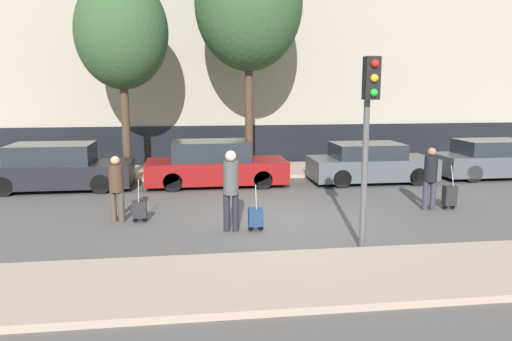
# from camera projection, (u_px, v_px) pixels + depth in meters

# --- Properties ---
(ground_plane) EXTENTS (80.00, 80.00, 0.00)m
(ground_plane) POSITION_uv_depth(u_px,v_px,m) (279.00, 221.00, 12.11)
(ground_plane) COLOR #565451
(sidewalk_near) EXTENTS (28.00, 2.50, 0.12)m
(sidewalk_near) POSITION_uv_depth(u_px,v_px,m) (320.00, 277.00, 8.43)
(sidewalk_near) COLOR tan
(sidewalk_near) RESTS_ON ground_plane
(sidewalk_far) EXTENTS (28.00, 3.00, 0.12)m
(sidewalk_far) POSITION_uv_depth(u_px,v_px,m) (246.00, 170.00, 18.93)
(sidewalk_far) COLOR tan
(sidewalk_far) RESTS_ON ground_plane
(building_facade) EXTENTS (28.00, 2.34, 9.03)m
(building_facade) POSITION_uv_depth(u_px,v_px,m) (237.00, 56.00, 21.44)
(building_facade) COLOR #A89E8C
(building_facade) RESTS_ON ground_plane
(parked_car_0) EXTENTS (4.50, 1.92, 1.45)m
(parked_car_0) POSITION_uv_depth(u_px,v_px,m) (57.00, 168.00, 15.70)
(parked_car_0) COLOR black
(parked_car_0) RESTS_ON ground_plane
(parked_car_1) EXTENTS (4.54, 1.79, 1.48)m
(parked_car_1) POSITION_uv_depth(u_px,v_px,m) (215.00, 165.00, 16.29)
(parked_car_1) COLOR maroon
(parked_car_1) RESTS_ON ground_plane
(parked_car_2) EXTENTS (4.13, 1.84, 1.33)m
(parked_car_2) POSITION_uv_depth(u_px,v_px,m) (370.00, 164.00, 16.88)
(parked_car_2) COLOR #4C5156
(parked_car_2) RESTS_ON ground_plane
(parked_car_3) EXTENTS (4.11, 1.80, 1.35)m
(parked_car_3) POSITION_uv_depth(u_px,v_px,m) (493.00, 160.00, 17.73)
(parked_car_3) COLOR #4C5156
(parked_car_3) RESTS_ON ground_plane
(pedestrian_left) EXTENTS (0.34, 0.34, 1.60)m
(pedestrian_left) POSITION_uv_depth(u_px,v_px,m) (116.00, 185.00, 11.91)
(pedestrian_left) COLOR #4C4233
(pedestrian_left) RESTS_ON ground_plane
(trolley_left) EXTENTS (0.34, 0.29, 1.06)m
(trolley_left) POSITION_uv_depth(u_px,v_px,m) (140.00, 209.00, 11.95)
(trolley_left) COLOR #262628
(trolley_left) RESTS_ON ground_plane
(pedestrian_center) EXTENTS (0.35, 0.34, 1.84)m
(pedestrian_center) POSITION_uv_depth(u_px,v_px,m) (231.00, 185.00, 11.11)
(pedestrian_center) COLOR #23232D
(pedestrian_center) RESTS_ON ground_plane
(trolley_center) EXTENTS (0.34, 0.29, 1.07)m
(trolley_center) POSITION_uv_depth(u_px,v_px,m) (256.00, 217.00, 11.23)
(trolley_center) COLOR navy
(trolley_center) RESTS_ON ground_plane
(pedestrian_right) EXTENTS (0.35, 0.34, 1.66)m
(pedestrian_right) POSITION_uv_depth(u_px,v_px,m) (430.00, 175.00, 13.07)
(pedestrian_right) COLOR #383347
(pedestrian_right) RESTS_ON ground_plane
(trolley_right) EXTENTS (0.34, 0.29, 1.18)m
(trolley_right) POSITION_uv_depth(u_px,v_px,m) (450.00, 195.00, 13.19)
(trolley_right) COLOR #262628
(trolley_right) RESTS_ON ground_plane
(traffic_light) EXTENTS (0.28, 0.47, 3.79)m
(traffic_light) POSITION_uv_depth(u_px,v_px,m) (369.00, 115.00, 9.51)
(traffic_light) COLOR #515154
(traffic_light) RESTS_ON ground_plane
(bare_tree_near_crossing) EXTENTS (3.12, 3.12, 6.80)m
(bare_tree_near_crossing) POSITION_uv_depth(u_px,v_px,m) (122.00, 33.00, 16.77)
(bare_tree_near_crossing) COLOR #4C3826
(bare_tree_near_crossing) RESTS_ON sidewalk_far
(bare_tree_down_street) EXTENTS (3.78, 3.78, 8.24)m
(bare_tree_down_street) POSITION_uv_depth(u_px,v_px,m) (249.00, 5.00, 17.41)
(bare_tree_down_street) COLOR #4C3826
(bare_tree_down_street) RESTS_ON sidewalk_far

